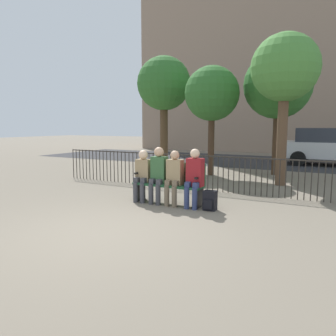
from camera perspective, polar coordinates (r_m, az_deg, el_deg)
ground_plane at (r=5.50m, az=-11.37°, el=-11.03°), size 80.00×80.00×0.00m
park_bench at (r=7.30m, az=0.29°, el=-2.35°), size 1.60×0.45×0.92m
seated_person_0 at (r=7.47m, az=-4.42°, el=-0.82°), size 0.34×0.39×1.17m
seated_person_1 at (r=7.26m, az=-1.69°, el=-0.70°), size 0.34×0.39×1.26m
seated_person_2 at (r=7.08m, az=1.08°, el=-1.23°), size 0.34×0.39×1.19m
seated_person_3 at (r=6.88m, az=4.59°, el=-1.26°), size 0.34×0.39×1.25m
backpack at (r=6.78m, az=7.31°, el=-5.67°), size 0.26×0.23×0.41m
fence_railing at (r=8.81m, az=5.31°, el=-0.23°), size 9.01×0.03×0.95m
tree_0 at (r=13.28m, az=-0.72°, el=14.28°), size 2.11×2.11×4.43m
tree_1 at (r=11.53m, az=7.65°, el=12.61°), size 1.87×1.87×3.75m
tree_2 at (r=12.14m, az=18.58°, el=13.50°), size 2.31×2.31×4.27m
tree_3 at (r=10.11m, az=19.70°, el=15.81°), size 1.90×1.90×4.29m
street_surface at (r=16.45m, az=16.08°, el=1.11°), size 24.00×6.00×0.01m
parked_car_0 at (r=15.83m, az=26.51°, el=3.43°), size 4.20×1.94×1.62m
building_facade at (r=25.19m, az=20.93°, el=22.66°), size 20.00×6.00×17.10m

